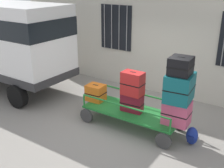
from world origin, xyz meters
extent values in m
plane|color=gray|center=(0.00, 0.00, 0.00)|extent=(40.00, 40.00, 0.00)
cube|color=beige|center=(0.00, 2.49, 2.50)|extent=(12.00, 0.30, 5.00)
cube|color=black|center=(-1.80, 2.32, 2.00)|extent=(1.20, 0.04, 1.50)
cylinder|color=gray|center=(-2.25, 2.28, 2.00)|extent=(0.03, 0.03, 1.50)
cylinder|color=gray|center=(-1.95, 2.28, 2.00)|extent=(0.03, 0.03, 1.50)
cylinder|color=gray|center=(-1.65, 2.28, 2.00)|extent=(0.03, 0.03, 1.50)
cylinder|color=gray|center=(-1.35, 2.28, 2.00)|extent=(0.03, 0.03, 1.50)
cylinder|color=gray|center=(1.75, 2.28, 2.00)|extent=(0.03, 0.03, 1.50)
cube|color=white|center=(-4.47, -0.07, 1.75)|extent=(4.38, 1.84, 2.21)
cube|color=black|center=(-4.47, -0.07, 2.23)|extent=(4.40, 1.86, 0.55)
cube|color=#2D2D30|center=(-4.47, -0.07, 0.77)|extent=(4.42, 1.88, 0.24)
cylinder|color=black|center=(-3.07, -1.00, 0.35)|extent=(0.70, 0.22, 0.70)
cube|color=#1E722D|center=(0.27, -0.11, 0.40)|extent=(2.48, 0.94, 0.05)
cylinder|color=#383838|center=(1.36, -0.60, 0.19)|extent=(0.38, 0.06, 0.38)
cylinder|color=#383838|center=(1.36, 0.38, 0.19)|extent=(0.38, 0.06, 0.38)
cylinder|color=#383838|center=(-0.82, -0.60, 0.19)|extent=(0.38, 0.06, 0.38)
cylinder|color=#383838|center=(-0.82, 0.38, 0.19)|extent=(0.38, 0.06, 0.38)
cylinder|color=#1E722D|center=(1.47, -0.54, 0.59)|extent=(0.04, 0.04, 0.31)
cylinder|color=#1E722D|center=(1.47, 0.32, 0.59)|extent=(0.04, 0.04, 0.31)
cylinder|color=#1E722D|center=(-0.93, -0.54, 0.59)|extent=(0.04, 0.04, 0.31)
cylinder|color=#1E722D|center=(-0.93, 0.32, 0.59)|extent=(0.04, 0.04, 0.31)
cylinder|color=#1E722D|center=(0.27, -0.54, 0.74)|extent=(2.40, 0.04, 0.04)
cylinder|color=#1E722D|center=(0.27, 0.32, 0.74)|extent=(2.40, 0.04, 0.04)
cube|color=orange|center=(-0.89, -0.08, 0.65)|extent=(0.49, 0.42, 0.44)
cube|color=black|center=(-0.89, -0.08, 0.65)|extent=(0.50, 0.43, 0.02)
cube|color=black|center=(-0.89, -0.08, 0.87)|extent=(0.16, 0.04, 0.02)
cube|color=maroon|center=(0.27, -0.12, 0.65)|extent=(0.57, 0.29, 0.45)
cube|color=black|center=(0.27, -0.12, 0.65)|extent=(0.58, 0.30, 0.02)
cube|color=black|center=(0.27, -0.12, 0.87)|extent=(0.16, 0.04, 0.02)
cube|color=#B21E1E|center=(0.27, -0.11, 1.17)|extent=(0.53, 0.34, 0.58)
cube|color=black|center=(0.27, -0.11, 1.17)|extent=(0.54, 0.35, 0.02)
cube|color=black|center=(0.27, -0.11, 1.46)|extent=(0.16, 0.03, 0.02)
cube|color=#CC4C72|center=(1.43, -0.10, 0.71)|extent=(0.61, 0.46, 0.56)
cube|color=black|center=(1.43, -0.10, 0.71)|extent=(0.62, 0.47, 0.02)
cube|color=black|center=(1.43, -0.10, 0.99)|extent=(0.16, 0.04, 0.02)
cube|color=#0F5960|center=(1.43, -0.07, 1.31)|extent=(0.62, 0.75, 0.63)
cube|color=black|center=(1.43, -0.07, 1.31)|extent=(0.63, 0.76, 0.02)
cube|color=black|center=(1.43, -0.07, 1.62)|extent=(0.16, 0.05, 0.02)
cube|color=black|center=(1.43, -0.12, 1.82)|extent=(0.49, 0.53, 0.38)
cube|color=black|center=(1.43, -0.12, 1.82)|extent=(0.50, 0.54, 0.02)
cube|color=black|center=(1.43, -0.12, 2.01)|extent=(0.16, 0.04, 0.02)
ellipsoid|color=navy|center=(1.83, -0.08, 0.22)|extent=(0.27, 0.19, 0.44)
cube|color=navy|center=(1.83, -0.17, 0.18)|extent=(0.14, 0.06, 0.15)
camera|label=1|loc=(3.33, -5.61, 3.57)|focal=44.28mm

